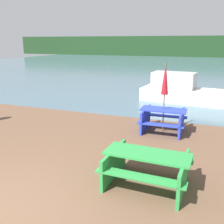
% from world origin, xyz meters
% --- Properties ---
extents(water, '(60.00, 50.00, 0.00)m').
position_xyz_m(water, '(0.00, 31.97, -0.00)').
color(water, slate).
rests_on(water, ground_plane).
extents(far_treeline, '(80.00, 1.60, 4.00)m').
position_xyz_m(far_treeline, '(0.00, 51.97, 2.00)').
color(far_treeline, '#1E3D1E').
rests_on(far_treeline, water).
extents(picnic_table_green, '(1.86, 1.44, 0.73)m').
position_xyz_m(picnic_table_green, '(2.45, 2.10, 0.45)').
color(picnic_table_green, green).
rests_on(picnic_table_green, ground_plane).
extents(picnic_table_blue, '(1.53, 1.40, 0.80)m').
position_xyz_m(picnic_table_blue, '(2.16, 5.69, 0.46)').
color(picnic_table_blue, blue).
rests_on(picnic_table_blue, ground_plane).
extents(umbrella_crimson, '(0.23, 0.23, 2.32)m').
position_xyz_m(umbrella_crimson, '(2.16, 5.69, 1.78)').
color(umbrella_crimson, brown).
rests_on(umbrella_crimson, ground_plane).
extents(boat, '(5.01, 2.20, 1.47)m').
position_xyz_m(boat, '(2.43, 10.68, 0.53)').
color(boat, silver).
rests_on(boat, water).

